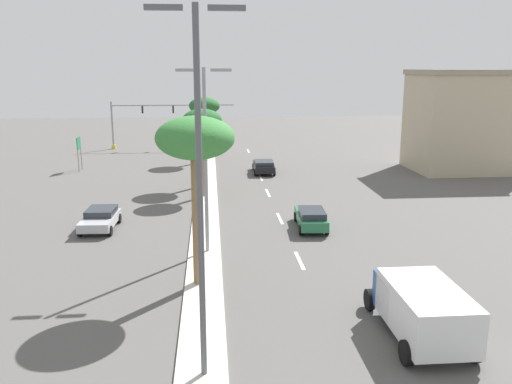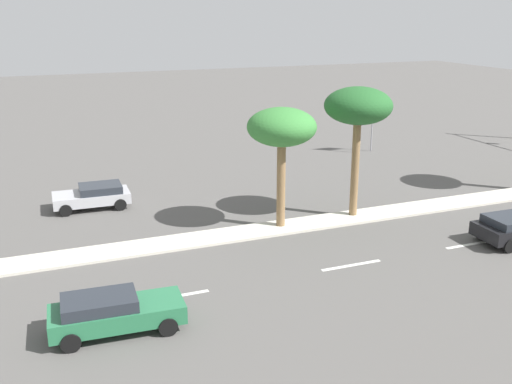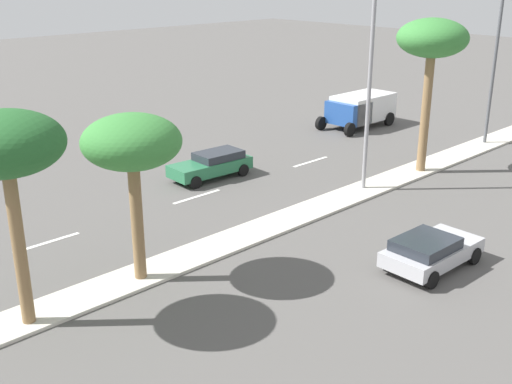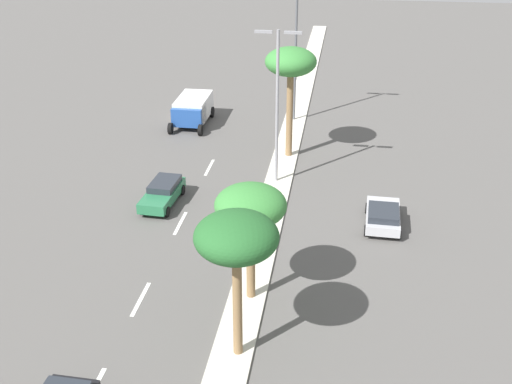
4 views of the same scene
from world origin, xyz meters
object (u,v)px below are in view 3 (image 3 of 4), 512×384
sedan_green_near (212,164)px  sedan_silver_front (431,250)px  palm_tree_right (5,147)px  palm_tree_near (132,145)px  street_lamp_mid (499,30)px  box_truck (359,109)px  palm_tree_rear (432,42)px  street_lamp_far (370,68)px

sedan_green_near → sedan_silver_front: sedan_green_near is taller
sedan_green_near → palm_tree_right: bearing=-62.1°
palm_tree_near → sedan_silver_front: (6.55, 8.17, -4.25)m
palm_tree_right → street_lamp_mid: 29.89m
box_truck → sedan_silver_front: bearing=-45.8°
palm_tree_rear → sedan_green_near: bearing=-129.2°
palm_tree_rear → sedan_green_near: size_ratio=1.77×
palm_tree_near → palm_tree_rear: size_ratio=0.74×
palm_tree_near → sedan_silver_front: size_ratio=1.43×
palm_tree_near → sedan_silver_front: 11.30m
palm_tree_right → sedan_green_near: bearing=117.9°
sedan_green_near → palm_tree_near: bearing=-52.8°
palm_tree_right → box_truck: 29.43m
sedan_green_near → box_truck: bearing=96.1°
sedan_silver_front → palm_tree_near: bearing=-128.7°
sedan_silver_front → box_truck: 21.60m
sedan_green_near → box_truck: size_ratio=0.80×
street_lamp_far → sedan_green_near: bearing=-148.1°
sedan_green_near → box_truck: 14.52m
palm_tree_rear → box_truck: (-8.59, 5.77, -5.62)m
palm_tree_right → street_lamp_far: 17.52m
box_truck → palm_tree_near: bearing=-70.2°
palm_tree_right → sedan_green_near: 15.91m
street_lamp_mid → sedan_green_near: (-6.72, -16.50, -6.18)m
street_lamp_mid → sedan_silver_front: 19.81m
palm_tree_right → sedan_silver_front: bearing=62.3°
palm_tree_rear → sedan_silver_front: palm_tree_rear is taller
street_lamp_far → sedan_silver_front: 10.11m
palm_tree_near → sedan_green_near: palm_tree_near is taller
palm_tree_near → sedan_green_near: bearing=127.2°
street_lamp_far → sedan_silver_front: size_ratio=2.46×
palm_tree_near → palm_tree_rear: 17.97m
palm_tree_rear → palm_tree_near: bearing=-90.2°
palm_tree_rear → street_lamp_mid: size_ratio=0.67×
street_lamp_far → sedan_green_near: size_ratio=2.24×
palm_tree_rear → street_lamp_mid: 7.84m
street_lamp_mid → sedan_silver_front: (6.82, -17.53, -6.21)m
sedan_green_near → sedan_silver_front: (13.54, -1.03, -0.04)m
sedan_silver_front → street_lamp_far: bearing=143.0°
palm_tree_right → sedan_silver_front: (6.47, 12.33, -4.99)m
street_lamp_far → sedan_green_near: 9.44m
palm_tree_rear → sedan_silver_front: bearing=-56.2°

